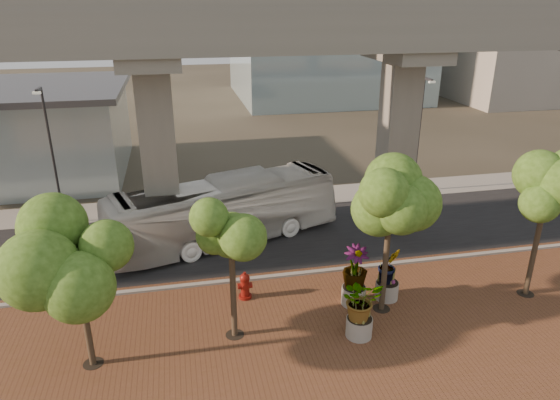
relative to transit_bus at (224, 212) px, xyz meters
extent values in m
plane|color=#343026|center=(3.05, -2.20, -1.68)|extent=(160.00, 160.00, 0.00)
cube|color=brown|center=(3.05, -10.20, -1.65)|extent=(70.00, 13.00, 0.06)
cube|color=black|center=(3.05, -0.20, -1.66)|extent=(90.00, 8.00, 0.04)
cube|color=gray|center=(3.05, -4.20, -1.60)|extent=(70.00, 0.25, 0.16)
cube|color=gray|center=(3.05, 5.30, -1.65)|extent=(90.00, 3.00, 0.06)
cube|color=gray|center=(3.05, -1.80, 8.82)|extent=(72.00, 2.40, 1.80)
cube|color=gray|center=(3.05, 1.40, 8.82)|extent=(72.00, 2.40, 1.80)
imported|color=white|center=(0.00, 0.00, 0.00)|extent=(12.35, 6.40, 3.36)
cylinder|color=maroon|center=(0.24, -5.57, -1.56)|extent=(0.54, 0.54, 0.12)
cylinder|color=maroon|center=(0.24, -5.57, -1.12)|extent=(0.36, 0.36, 0.88)
sphere|color=maroon|center=(0.24, -5.57, -0.68)|extent=(0.42, 0.42, 0.42)
cylinder|color=maroon|center=(0.24, -5.57, -0.49)|extent=(0.12, 0.12, 0.15)
cylinder|color=maroon|center=(0.24, -5.57, -1.05)|extent=(0.60, 0.24, 0.24)
cylinder|color=#9F9B8F|center=(4.03, -8.99, -1.24)|extent=(0.98, 0.98, 0.76)
imported|color=#305215|center=(4.03, -8.99, -0.04)|extent=(2.18, 2.18, 1.63)
cylinder|color=gray|center=(4.55, -6.93, -1.23)|extent=(1.00, 1.00, 0.78)
imported|color=#305215|center=(4.55, -6.93, 0.07)|extent=(2.44, 2.44, 1.83)
cylinder|color=#A19991|center=(6.05, -6.83, -1.25)|extent=(0.97, 0.97, 0.75)
imported|color=#305215|center=(6.05, -6.83, -0.07)|extent=(2.14, 2.14, 1.61)
cylinder|color=#443726|center=(-5.49, -8.58, -0.05)|extent=(0.22, 0.22, 3.15)
cylinder|color=black|center=(-5.49, -8.58, -1.62)|extent=(0.70, 0.70, 0.01)
cylinder|color=#443726|center=(-0.50, -8.00, 0.10)|extent=(0.22, 0.22, 3.44)
cylinder|color=black|center=(-0.50, -8.00, -1.62)|extent=(0.70, 0.70, 0.01)
cylinder|color=#443726|center=(5.55, -7.52, 0.17)|extent=(0.22, 0.22, 3.58)
cylinder|color=black|center=(5.55, -7.52, -1.62)|extent=(0.70, 0.70, 0.01)
cylinder|color=#443726|center=(12.02, -7.74, 0.25)|extent=(0.22, 0.22, 3.73)
cylinder|color=black|center=(12.02, -7.74, -1.62)|extent=(0.70, 0.70, 0.01)
cylinder|color=#29292E|center=(-8.67, 4.13, 2.12)|extent=(0.13, 0.13, 7.53)
cube|color=#29292E|center=(-8.67, 3.66, 5.89)|extent=(0.14, 0.94, 0.14)
cube|color=silver|center=(-8.67, 3.19, 5.80)|extent=(0.38, 0.19, 0.11)
cylinder|color=#333338|center=(12.85, 4.73, 2.01)|extent=(0.13, 0.13, 7.30)
cube|color=#333338|center=(12.85, 4.27, 5.66)|extent=(0.14, 0.91, 0.14)
cube|color=silver|center=(12.85, 3.82, 5.56)|extent=(0.36, 0.18, 0.11)
camera|label=1|loc=(-2.02, -23.48, 10.05)|focal=32.00mm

